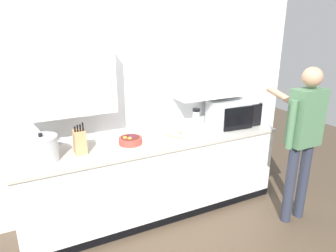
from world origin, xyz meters
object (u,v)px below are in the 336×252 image
Objects in this scene: thermos_flask at (196,121)px; stock_pot at (42,149)px; fruit_bowl at (130,140)px; microwave_oven at (231,113)px; knife_block at (80,142)px; person_figure at (303,133)px; wooden_spoon at (177,135)px.

thermos_flask is 0.75× the size of stock_pot.
microwave_oven is at bearing 1.70° from fruit_bowl.
knife_block is 0.18× the size of person_figure.
thermos_flask is 1.21× the size of wooden_spoon.
thermos_flask is 0.81m from fruit_bowl.
knife_block is 0.53m from fruit_bowl.
wooden_spoon is 0.98× the size of fruit_bowl.
thermos_flask is 0.17× the size of person_figure.
microwave_oven is 1.92× the size of thermos_flask.
wooden_spoon is 0.14× the size of person_figure.
person_figure is at bearing -38.20° from wooden_spoon.
microwave_oven is 0.55m from thermos_flask.
person_figure reaches higher than stock_pot.
knife_block is 0.83× the size of stock_pot.
wooden_spoon is 0.62× the size of stock_pot.
person_figure reaches higher than microwave_oven.
thermos_flask is at bearing -3.51° from wooden_spoon.
fruit_bowl reaches higher than wooden_spoon.
microwave_oven is 0.32× the size of person_figure.
microwave_oven is 1.45× the size of stock_pot.
thermos_flask is 0.28m from wooden_spoon.
fruit_bowl is 0.64× the size of stock_pot.
knife_block reaches higher than fruit_bowl.
microwave_oven reaches higher than fruit_bowl.
person_figure is at bearing -27.08° from fruit_bowl.
microwave_oven is 0.80m from wooden_spoon.
stock_pot is (-1.44, -0.04, 0.11)m from wooden_spoon.
person_figure is (0.27, -0.87, -0.02)m from microwave_oven.
fruit_bowl is 0.88m from stock_pot.
microwave_oven is at bearing 1.64° from knife_block.
fruit_bowl is (-0.56, -0.00, 0.03)m from wooden_spoon.
person_figure is (1.05, -0.83, 0.12)m from wooden_spoon.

